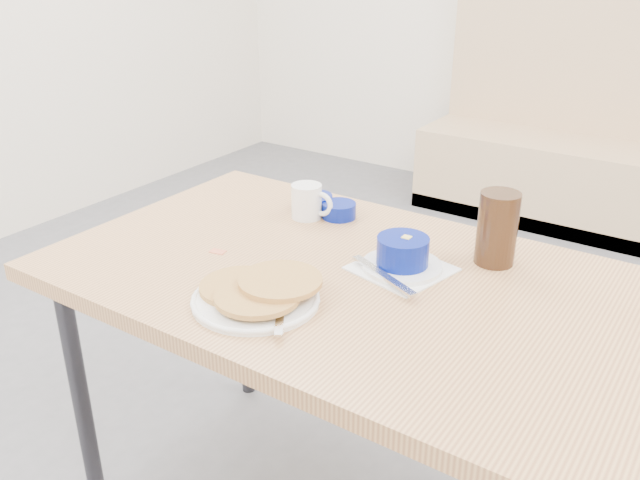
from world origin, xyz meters
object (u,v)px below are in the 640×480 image
Objects in this scene: coffee_mug at (308,201)px; booth_bench at (607,161)px; butter_bowl at (339,210)px; grits_setting at (402,256)px; amber_tumbler at (497,228)px; pancake_plate at (258,294)px; dining_table at (359,301)px; creamer_bowl at (314,203)px.

booth_bench is at bearing 82.97° from coffee_mug.
coffee_mug is 1.31× the size of butter_bowl.
amber_tumbler is (0.16, 0.15, 0.05)m from grits_setting.
amber_tumbler is (0.44, -0.03, 0.06)m from butter_bowl.
amber_tumbler reaches higher than pancake_plate.
butter_bowl reaches higher than dining_table.
pancake_plate is 0.34m from grits_setting.
grits_setting is (0.06, -2.45, 0.44)m from booth_bench.
creamer_bowl is at bearing 138.91° from dining_table.
grits_setting is at bearing -26.92° from creamer_bowl.
pancake_plate is 1.11× the size of grits_setting.
dining_table is at bearing -36.43° from coffee_mug.
dining_table is (0.00, -2.53, 0.35)m from booth_bench.
grits_setting reaches higher than dining_table.
booth_bench is 2.56m from dining_table.
grits_setting is at bearing -88.61° from booth_bench.
dining_table is 8.35× the size of amber_tumbler.
creamer_bowl is at bearing 177.25° from butter_bowl.
grits_setting is 0.22m from amber_tumbler.
amber_tumbler reaches higher than dining_table.
dining_table is 0.35m from amber_tumbler.
amber_tumbler is at bearing 46.99° from dining_table.
booth_bench reaches higher than coffee_mug.
coffee_mug is at bearing -177.83° from amber_tumbler.
butter_bowl is at bearing -95.52° from booth_bench.
dining_table is at bearing -49.58° from butter_bowl.
coffee_mug is 0.09m from butter_bowl.
grits_setting is 2.47× the size of creamer_bowl.
booth_bench is at bearing 95.33° from amber_tumbler.
butter_bowl is at bearing 130.42° from dining_table.
butter_bowl is at bearing -2.75° from creamer_bowl.
booth_bench is 16.26× the size of coffee_mug.
pancake_plate is (-0.11, -0.21, 0.08)m from dining_table.
amber_tumbler reaches higher than creamer_bowl.
amber_tumbler is at bearing 2.17° from coffee_mug.
dining_table is 0.25m from pancake_plate.
dining_table is at bearing -133.01° from amber_tumbler.
coffee_mug is (-0.17, 0.42, 0.03)m from pancake_plate.
grits_setting reaches higher than butter_bowl.
coffee_mug is 0.50m from amber_tumbler.
amber_tumbler reaches higher than butter_bowl.
creamer_bowl is (-0.30, 0.26, 0.08)m from dining_table.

